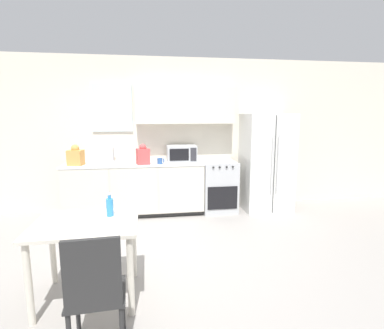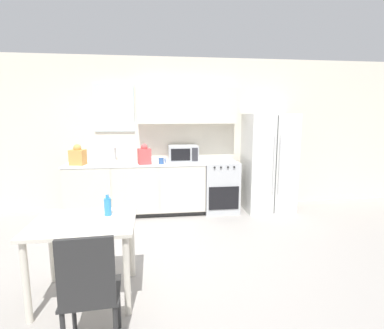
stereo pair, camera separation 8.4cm
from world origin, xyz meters
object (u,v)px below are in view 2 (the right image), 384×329
Objects in this scene: refrigerator at (268,162)px; microwave at (183,153)px; dining_table at (84,234)px; drink_bottle at (108,206)px; dining_chair_near at (89,287)px; coffee_mug at (162,161)px; oven_range at (220,186)px.

microwave is at bearing 175.22° from refrigerator.
dining_table is 4.08× the size of drink_bottle.
drink_bottle is (0.01, 0.89, 0.30)m from dining_chair_near.
dining_chair_near is (-0.98, -3.22, -0.50)m from microwave.
microwave is at bearing 34.25° from coffee_mug.
oven_range is 2.79m from drink_bottle.
refrigerator is at bearing 47.71° from dining_chair_near.
refrigerator is at bearing 41.55° from drink_bottle.
dining_table is (-2.69, -2.34, -0.24)m from refrigerator.
oven_range is 0.52× the size of refrigerator.
refrigerator is 1.87× the size of dining_table.
refrigerator is 14.69× the size of coffee_mug.
dining_table is at bearing -127.45° from oven_range.
microwave reaches higher than coffee_mug.
coffee_mug is 0.13× the size of dining_table.
dining_chair_near is (-0.60, -2.96, -0.41)m from coffee_mug.
dining_table is at bearing 100.69° from dining_chair_near.
dining_chair_near is at bearing -75.94° from dining_table.
oven_range is at bearing 177.75° from refrigerator.
coffee_mug is at bearing 74.19° from drink_bottle.
dining_chair_near is (-1.63, -3.13, 0.09)m from oven_range.
oven_range is at bearing 54.15° from drink_bottle.
oven_range is 7.62× the size of coffee_mug.
drink_bottle reaches higher than dining_chair_near.
microwave is 2.76m from dining_table.
coffee_mug reaches higher than dining_chair_near.
coffee_mug reaches higher than oven_range.
dining_chair_near is at bearing -117.50° from oven_range.
drink_bottle is at bearing -138.45° from refrigerator.
refrigerator is at bearing -2.25° from oven_range.
coffee_mug is 2.37m from dining_table.
dining_chair_near is at bearing -101.42° from coffee_mug.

